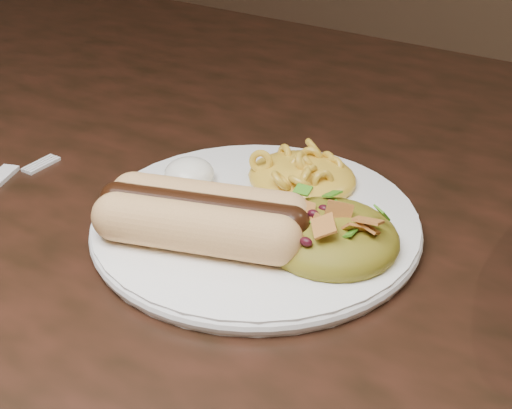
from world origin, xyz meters
The scene contains 6 objects.
table centered at (0.00, 0.00, 0.66)m, with size 1.60×0.90×0.75m.
plate centered at (0.01, -0.04, 0.76)m, with size 0.25×0.25×0.01m, color white.
hotdog centered at (-0.01, -0.09, 0.78)m, with size 0.13×0.10×0.04m.
mac_and_cheese centered at (0.01, 0.02, 0.78)m, with size 0.09×0.08×0.03m, color gold.
sour_cream centered at (-0.07, -0.03, 0.78)m, with size 0.04×0.04×0.02m, color white.
taco_salad centered at (0.07, -0.05, 0.78)m, with size 0.10×0.09×0.04m.
Camera 1 is at (0.26, -0.43, 1.04)m, focal length 50.00 mm.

